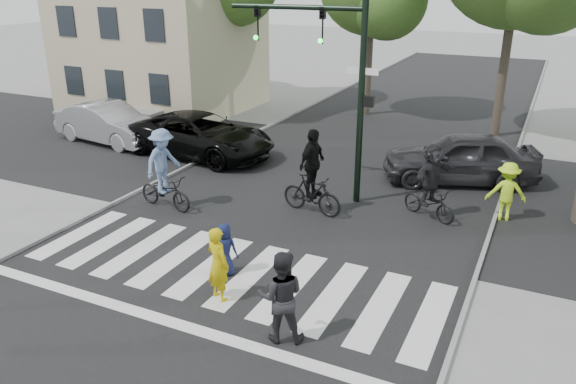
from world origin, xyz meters
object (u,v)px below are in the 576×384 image
car_grey (460,158)px  cyclist_mid (312,179)px  pedestrian_child (225,249)px  car_silver (109,123)px  cyclist_right (431,186)px  pedestrian_adult (281,297)px  pedestrian_woman (218,264)px  car_suv (201,135)px  traffic_signal (333,65)px  cyclist_left (164,175)px

car_grey → cyclist_mid: bearing=-56.8°
pedestrian_child → car_silver: bearing=-45.7°
cyclist_mid → cyclist_right: 3.21m
pedestrian_adult → cyclist_mid: bearing=-94.4°
car_silver → pedestrian_child: bearing=-118.5°
pedestrian_child → car_grey: bearing=-123.2°
cyclist_right → car_grey: bearing=86.1°
pedestrian_woman → car_suv: 9.90m
traffic_signal → pedestrian_adult: bearing=-75.5°
car_silver → car_grey: bearing=-76.9°
pedestrian_woman → traffic_signal: bearing=-69.4°
pedestrian_child → car_suv: 8.90m
cyclist_left → car_suv: size_ratio=0.42×
pedestrian_woman → cyclist_right: size_ratio=0.76×
cyclist_mid → pedestrian_woman: bearing=-89.4°
pedestrian_child → car_silver: (-9.63, 7.00, 0.18)m
pedestrian_woman → car_grey: 9.78m
car_suv → cyclist_mid: bearing=-113.1°
pedestrian_child → cyclist_left: size_ratio=0.52×
traffic_signal → cyclist_mid: bearing=-90.5°
pedestrian_woman → cyclist_mid: size_ratio=0.66×
pedestrian_adult → cyclist_mid: size_ratio=0.73×
cyclist_mid → car_suv: 6.53m
car_silver → car_grey: (13.25, 1.31, 0.03)m
car_suv → car_silver: (-4.27, -0.10, 0.00)m
cyclist_left → car_silver: cyclist_left is taller
cyclist_left → car_silver: (-6.11, 4.49, -0.23)m
car_suv → pedestrian_woman: bearing=-138.7°
cyclist_left → car_grey: size_ratio=0.49×
pedestrian_child → cyclist_left: cyclist_left is taller
car_silver → cyclist_right: bearing=-91.0°
pedestrian_child → car_suv: bearing=-62.6°
pedestrian_woman → pedestrian_adult: 1.88m
car_silver → car_grey: car_grey is taller
traffic_signal → car_suv: bearing=162.8°
pedestrian_child → car_silver: size_ratio=0.26×
cyclist_left → cyclist_mid: 4.15m
pedestrian_woman → car_silver: 12.81m
pedestrian_adult → pedestrian_child: bearing=-58.8°
pedestrian_woman → pedestrian_adult: bearing=179.1°
pedestrian_woman → cyclist_right: 6.68m
pedestrian_child → pedestrian_adult: size_ratio=0.68×
pedestrian_child → car_suv: car_suv is taller
cyclist_mid → car_grey: bearing=53.1°
car_grey → car_suv: bearing=-102.2°
pedestrian_child → car_suv: size_ratio=0.22×
traffic_signal → cyclist_right: bearing=-5.2°
pedestrian_woman → pedestrian_child: size_ratio=1.32×
pedestrian_woman → car_grey: size_ratio=0.34×
cyclist_left → cyclist_right: (6.91, 2.54, -0.07)m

